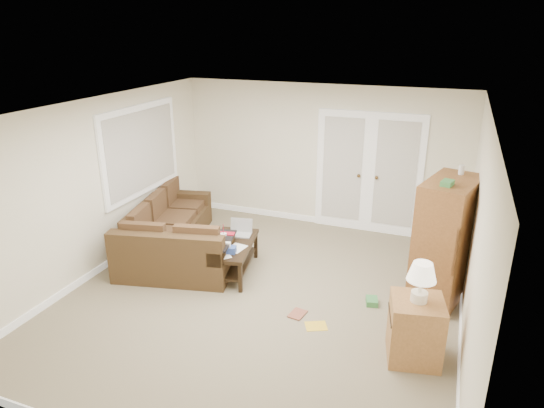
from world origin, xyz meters
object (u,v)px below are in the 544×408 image
at_px(coffee_table, 233,256).
at_px(tv_armoire, 445,240).
at_px(side_cabinet, 416,325).
at_px(sectional_sofa, 172,238).

bearing_deg(coffee_table, tv_armoire, -3.99).
bearing_deg(tv_armoire, side_cabinet, -82.36).
bearing_deg(tv_armoire, coffee_table, -157.57).
bearing_deg(coffee_table, side_cabinet, -33.22).
distance_m(coffee_table, side_cabinet, 2.88).
bearing_deg(coffee_table, sectional_sofa, 162.21).
height_order(sectional_sofa, side_cabinet, side_cabinet).
relative_size(coffee_table, tv_armoire, 0.70).
distance_m(sectional_sofa, side_cabinet, 3.96).
height_order(tv_armoire, side_cabinet, tv_armoire).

